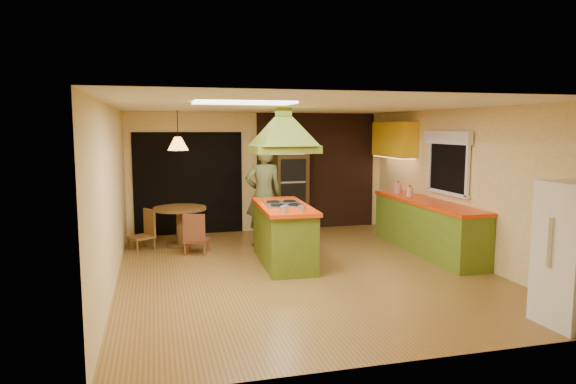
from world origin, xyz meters
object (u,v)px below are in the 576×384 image
object	(u,v)px
kitchen_island	(284,234)
wall_oven	(289,183)
refrigerator	(576,254)
canister_large	(398,188)
man	(264,195)
dining_table	(180,219)

from	to	relation	value
kitchen_island	wall_oven	world-z (taller)	wall_oven
refrigerator	canister_large	world-z (taller)	refrigerator
man	refrigerator	xyz separation A→B (m)	(2.52, -4.68, -0.15)
man	refrigerator	bearing A→B (deg)	117.93
man	wall_oven	world-z (taller)	wall_oven
kitchen_island	dining_table	size ratio (longest dim) A/B	2.02
canister_large	man	bearing A→B (deg)	176.23
refrigerator	canister_large	size ratio (longest dim) A/B	7.70
refrigerator	dining_table	bearing A→B (deg)	125.69
refrigerator	wall_oven	world-z (taller)	wall_oven
man	dining_table	distance (m)	1.61
dining_table	canister_large	world-z (taller)	canister_large
kitchen_island	wall_oven	bearing A→B (deg)	76.01
kitchen_island	canister_large	distance (m)	2.87
wall_oven	dining_table	distance (m)	2.49
wall_oven	canister_large	xyz separation A→B (m)	(1.83, -1.32, -0.01)
man	wall_oven	size ratio (longest dim) A/B	0.92
wall_oven	canister_large	size ratio (longest dim) A/B	9.87
man	canister_large	distance (m)	2.64
kitchen_island	wall_oven	xyz separation A→B (m)	(0.75, 2.46, 0.54)
man	canister_large	size ratio (longest dim) A/B	9.09
refrigerator	canister_large	bearing A→B (deg)	85.56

